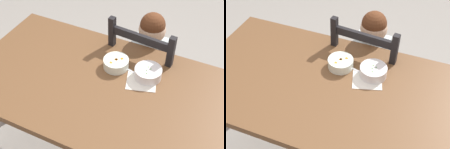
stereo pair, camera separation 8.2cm
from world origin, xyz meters
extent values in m
cube|color=brown|center=(0.00, 0.00, 0.72)|extent=(1.47, 0.83, 0.04)
cylinder|color=brown|center=(-0.66, 0.34, 0.35)|extent=(0.07, 0.07, 0.70)
cylinder|color=brown|center=(0.66, 0.34, 0.35)|extent=(0.07, 0.07, 0.70)
cube|color=black|center=(0.14, 0.51, 0.41)|extent=(0.45, 0.45, 0.02)
cube|color=black|center=(0.34, 0.69, 0.20)|extent=(0.04, 0.04, 0.40)
cube|color=black|center=(-0.04, 0.72, 0.20)|extent=(0.04, 0.04, 0.40)
cube|color=black|center=(0.31, 0.31, 0.20)|extent=(0.04, 0.04, 0.40)
cube|color=black|center=(-0.07, 0.34, 0.20)|extent=(0.04, 0.04, 0.40)
cube|color=black|center=(0.31, 0.31, 0.68)|extent=(0.04, 0.04, 0.52)
cube|color=black|center=(-0.07, 0.34, 0.68)|extent=(0.04, 0.04, 0.52)
cube|color=black|center=(0.12, 0.32, 0.86)|extent=(0.36, 0.05, 0.05)
cube|color=black|center=(0.12, 0.32, 0.71)|extent=(0.36, 0.05, 0.05)
cube|color=silver|center=(0.14, 0.48, 0.58)|extent=(0.22, 0.14, 0.32)
sphere|color=#D4AD8E|center=(0.14, 0.48, 0.82)|extent=(0.17, 0.17, 0.17)
sphere|color=#5B311A|center=(0.14, 0.48, 0.86)|extent=(0.16, 0.16, 0.16)
cylinder|color=#3F4C72|center=(0.08, 0.36, 0.21)|extent=(0.07, 0.07, 0.42)
cylinder|color=#3F4C72|center=(0.19, 0.36, 0.21)|extent=(0.07, 0.07, 0.42)
cylinder|color=silver|center=(0.01, 0.38, 0.66)|extent=(0.06, 0.24, 0.13)
cylinder|color=silver|center=(0.27, 0.38, 0.66)|extent=(0.06, 0.24, 0.13)
cylinder|color=white|center=(0.23, 0.16, 0.77)|extent=(0.15, 0.15, 0.06)
cylinder|color=white|center=(0.23, 0.16, 0.74)|extent=(0.07, 0.07, 0.01)
cylinder|color=#4A8C39|center=(0.23, 0.16, 0.78)|extent=(0.12, 0.12, 0.03)
sphere|color=#499730|center=(0.24, 0.13, 0.80)|extent=(0.01, 0.01, 0.01)
sphere|color=green|center=(0.25, 0.17, 0.80)|extent=(0.01, 0.01, 0.01)
sphere|color=#48802E|center=(0.23, 0.18, 0.80)|extent=(0.01, 0.01, 0.01)
sphere|color=#538B43|center=(0.23, 0.15, 0.80)|extent=(0.01, 0.01, 0.01)
cylinder|color=white|center=(0.04, 0.16, 0.77)|extent=(0.15, 0.15, 0.06)
cylinder|color=white|center=(0.04, 0.16, 0.74)|extent=(0.07, 0.07, 0.01)
cylinder|color=orange|center=(0.04, 0.16, 0.78)|extent=(0.12, 0.12, 0.03)
cube|color=orange|center=(0.04, 0.17, 0.79)|extent=(0.02, 0.02, 0.01)
cube|color=orange|center=(0.02, 0.13, 0.79)|extent=(0.02, 0.02, 0.01)
cube|color=orange|center=(0.04, 0.16, 0.79)|extent=(0.02, 0.02, 0.01)
cube|color=orange|center=(0.07, 0.18, 0.79)|extent=(0.02, 0.02, 0.01)
cube|color=silver|center=(0.14, 0.16, 0.74)|extent=(0.09, 0.04, 0.00)
ellipsoid|color=silver|center=(0.08, 0.18, 0.74)|extent=(0.05, 0.04, 0.01)
cube|color=white|center=(0.22, 0.11, 0.74)|extent=(0.20, 0.19, 0.00)
camera|label=1|loc=(0.57, -1.01, 1.93)|focal=48.87mm
camera|label=2|loc=(0.50, -1.04, 1.93)|focal=48.87mm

